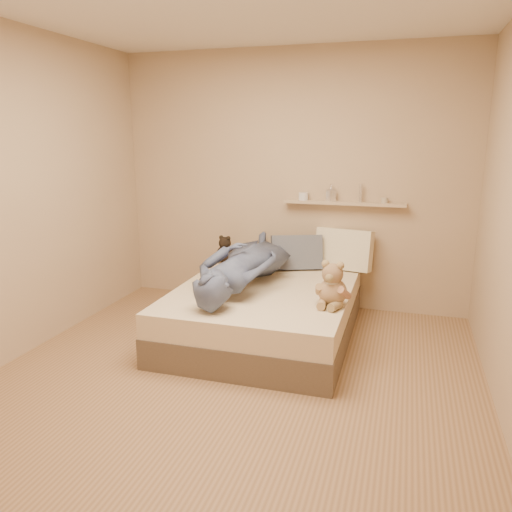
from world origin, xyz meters
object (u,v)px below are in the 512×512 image
(pillow_grey, at_px, (296,252))
(person, at_px, (245,263))
(bed, at_px, (265,311))
(pillow_cream, at_px, (344,249))
(wall_shelf, at_px, (344,203))
(dark_plush, at_px, (225,251))
(teddy_bear, at_px, (332,287))
(game_console, at_px, (211,289))

(pillow_grey, bearing_deg, person, -114.78)
(pillow_grey, bearing_deg, bed, -100.46)
(pillow_cream, bearing_deg, wall_shelf, 109.83)
(person, bearing_deg, dark_plush, -53.19)
(teddy_bear, relative_size, pillow_grey, 0.74)
(pillow_grey, distance_m, wall_shelf, 0.68)
(bed, distance_m, teddy_bear, 0.81)
(bed, height_order, pillow_cream, pillow_cream)
(pillow_cream, distance_m, wall_shelf, 0.46)
(wall_shelf, bearing_deg, game_console, -118.49)
(dark_plush, relative_size, pillow_grey, 0.59)
(teddy_bear, bearing_deg, bed, 153.14)
(bed, xyz_separation_m, wall_shelf, (0.55, 0.91, 0.88))
(bed, distance_m, game_console, 0.75)
(game_console, bearing_deg, teddy_bear, 17.21)
(bed, height_order, pillow_grey, pillow_grey)
(pillow_cream, height_order, pillow_grey, pillow_cream)
(game_console, xyz_separation_m, dark_plush, (-0.36, 1.29, -0.01))
(game_console, relative_size, pillow_cream, 0.31)
(pillow_cream, bearing_deg, pillow_grey, -162.76)
(teddy_bear, relative_size, pillow_cream, 0.67)
(bed, distance_m, wall_shelf, 1.38)
(dark_plush, bearing_deg, wall_shelf, 10.37)
(pillow_cream, bearing_deg, game_console, -120.65)
(dark_plush, relative_size, person, 0.17)
(game_console, bearing_deg, pillow_grey, 72.90)
(game_console, distance_m, teddy_bear, 0.95)
(person, xyz_separation_m, wall_shelf, (0.74, 0.90, 0.45))
(bed, height_order, dark_plush, dark_plush)
(wall_shelf, bearing_deg, pillow_cream, -70.17)
(game_console, height_order, pillow_grey, pillow_grey)
(game_console, height_order, pillow_cream, pillow_cream)
(teddy_bear, bearing_deg, wall_shelf, 93.92)
(teddy_bear, distance_m, wall_shelf, 1.33)
(dark_plush, relative_size, wall_shelf, 0.25)
(teddy_bear, height_order, pillow_grey, teddy_bear)
(pillow_cream, xyz_separation_m, wall_shelf, (-0.03, 0.08, 0.45))
(dark_plush, bearing_deg, game_console, -74.49)
(pillow_cream, bearing_deg, person, -132.97)
(dark_plush, bearing_deg, pillow_grey, -0.24)
(game_console, height_order, dark_plush, dark_plush)
(bed, xyz_separation_m, teddy_bear, (0.63, -0.32, 0.38))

